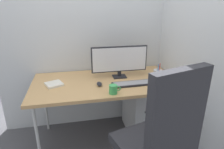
{
  "coord_description": "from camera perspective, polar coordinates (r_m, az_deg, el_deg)",
  "views": [
    {
      "loc": [
        -0.33,
        -1.91,
        1.53
      ],
      "look_at": [
        0.05,
        -0.08,
        0.83
      ],
      "focal_mm": 31.43,
      "sensor_mm": 36.0,
      "label": 1
    }
  ],
  "objects": [
    {
      "name": "wall_side_right",
      "position": [
        2.12,
        21.39,
        15.58
      ],
      "size": [
        0.04,
        1.66,
        2.8
      ],
      "primitive_type": "cube",
      "color": "silver",
      "rests_on": "ground_plane"
    },
    {
      "name": "ground_plane",
      "position": [
        2.47,
        -1.62,
        -17.8
      ],
      "size": [
        8.0,
        8.0,
        0.0
      ],
      "primitive_type": "plane",
      "color": "#4C4C51"
    },
    {
      "name": "monitor",
      "position": [
        2.16,
        2.2,
        4.27
      ],
      "size": [
        0.62,
        0.12,
        0.35
      ],
      "color": "black",
      "rests_on": "desk"
    },
    {
      "name": "office_chair",
      "position": [
        1.52,
        13.96,
        -17.15
      ],
      "size": [
        0.6,
        0.62,
        1.17
      ],
      "color": "black",
      "rests_on": "ground_plane"
    },
    {
      "name": "filing_cabinet",
      "position": [
        2.45,
        9.26,
        -9.67
      ],
      "size": [
        0.4,
        0.56,
        0.62
      ],
      "color": "silver",
      "rests_on": "ground_plane"
    },
    {
      "name": "notebook",
      "position": [
        2.08,
        -16.49,
        -2.66
      ],
      "size": [
        0.21,
        0.21,
        0.02
      ],
      "primitive_type": "cube",
      "rotation": [
        0.0,
        0.0,
        0.4
      ],
      "color": "silver",
      "rests_on": "desk"
    },
    {
      "name": "coffee_mug",
      "position": [
        1.8,
        0.4,
        -4.34
      ],
      "size": [
        0.11,
        0.08,
        0.08
      ],
      "color": "#3FAD59",
      "rests_on": "desk"
    },
    {
      "name": "desk",
      "position": [
        2.11,
        -1.8,
        -2.84
      ],
      "size": [
        1.55,
        0.79,
        0.73
      ],
      "color": "tan",
      "rests_on": "ground_plane"
    },
    {
      "name": "keyboard",
      "position": [
        2.03,
        6.45,
        -2.59
      ],
      "size": [
        0.45,
        0.14,
        0.02
      ],
      "color": "black",
      "rests_on": "desk"
    },
    {
      "name": "pen_holder",
      "position": [
        2.26,
        13.12,
        0.38
      ],
      "size": [
        0.09,
        0.09,
        0.16
      ],
      "color": "silver",
      "rests_on": "desk"
    },
    {
      "name": "mouse",
      "position": [
        1.99,
        -3.69,
        -2.77
      ],
      "size": [
        0.05,
        0.1,
        0.04
      ],
      "primitive_type": "ellipsoid",
      "rotation": [
        0.0,
        0.0,
        -0.0
      ],
      "color": "black",
      "rests_on": "desk"
    },
    {
      "name": "wall_back",
      "position": [
        2.36,
        -3.85,
        17.24
      ],
      "size": [
        2.42,
        0.04,
        2.8
      ],
      "primitive_type": "cube",
      "color": "silver",
      "rests_on": "ground_plane"
    }
  ]
}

